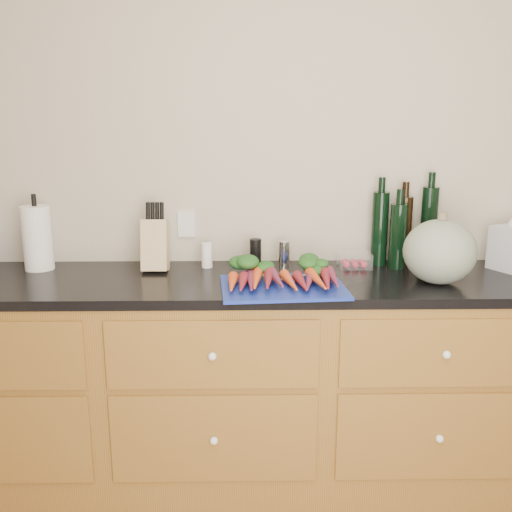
{
  "coord_description": "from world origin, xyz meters",
  "views": [
    {
      "loc": [
        -0.32,
        -1.04,
        1.6
      ],
      "look_at": [
        -0.28,
        1.2,
        1.06
      ],
      "focal_mm": 40.0,
      "sensor_mm": 36.0,
      "label": 1
    }
  ],
  "objects_px": {
    "paper_towel": "(37,238)",
    "tomato_box": "(354,260)",
    "knife_block": "(155,245)",
    "carrots": "(282,276)",
    "cutting_board": "(283,287)",
    "squash": "(440,252)"
  },
  "relations": [
    {
      "from": "paper_towel",
      "to": "tomato_box",
      "type": "bearing_deg",
      "value": 0.4
    },
    {
      "from": "knife_block",
      "to": "carrots",
      "type": "bearing_deg",
      "value": -25.02
    },
    {
      "from": "carrots",
      "to": "tomato_box",
      "type": "height_order",
      "value": "carrots"
    },
    {
      "from": "cutting_board",
      "to": "paper_towel",
      "type": "distance_m",
      "value": 1.13
    },
    {
      "from": "cutting_board",
      "to": "paper_towel",
      "type": "height_order",
      "value": "paper_towel"
    },
    {
      "from": "knife_block",
      "to": "cutting_board",
      "type": "bearing_deg",
      "value": -28.59
    },
    {
      "from": "carrots",
      "to": "paper_towel",
      "type": "height_order",
      "value": "paper_towel"
    },
    {
      "from": "paper_towel",
      "to": "tomato_box",
      "type": "xyz_separation_m",
      "value": [
        1.43,
        0.01,
        -0.11
      ]
    },
    {
      "from": "squash",
      "to": "knife_block",
      "type": "xyz_separation_m",
      "value": [
        -1.2,
        0.23,
        -0.02
      ]
    },
    {
      "from": "paper_towel",
      "to": "knife_block",
      "type": "relative_size",
      "value": 1.27
    },
    {
      "from": "paper_towel",
      "to": "knife_block",
      "type": "xyz_separation_m",
      "value": [
        0.53,
        -0.02,
        -0.03
      ]
    },
    {
      "from": "carrots",
      "to": "squash",
      "type": "bearing_deg",
      "value": 2.37
    },
    {
      "from": "cutting_board",
      "to": "carrots",
      "type": "xyz_separation_m",
      "value": [
        0.0,
        0.04,
        0.03
      ]
    },
    {
      "from": "carrots",
      "to": "squash",
      "type": "height_order",
      "value": "squash"
    },
    {
      "from": "carrots",
      "to": "tomato_box",
      "type": "xyz_separation_m",
      "value": [
        0.35,
        0.29,
        -0.01
      ]
    },
    {
      "from": "cutting_board",
      "to": "tomato_box",
      "type": "bearing_deg",
      "value": 43.45
    },
    {
      "from": "knife_block",
      "to": "paper_towel",
      "type": "bearing_deg",
      "value": 177.83
    },
    {
      "from": "carrots",
      "to": "paper_towel",
      "type": "distance_m",
      "value": 1.12
    },
    {
      "from": "paper_towel",
      "to": "knife_block",
      "type": "height_order",
      "value": "paper_towel"
    },
    {
      "from": "paper_towel",
      "to": "tomato_box",
      "type": "distance_m",
      "value": 1.43
    },
    {
      "from": "knife_block",
      "to": "tomato_box",
      "type": "distance_m",
      "value": 0.9
    },
    {
      "from": "paper_towel",
      "to": "cutting_board",
      "type": "bearing_deg",
      "value": -16.52
    }
  ]
}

